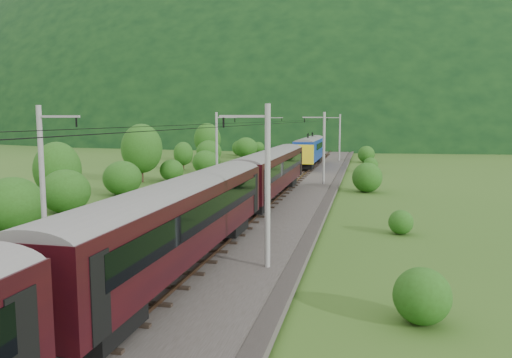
# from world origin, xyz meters

# --- Properties ---
(ground) EXTENTS (600.00, 600.00, 0.00)m
(ground) POSITION_xyz_m (0.00, 0.00, 0.00)
(ground) COLOR #2D5219
(ground) RESTS_ON ground
(railbed) EXTENTS (14.00, 220.00, 0.30)m
(railbed) POSITION_xyz_m (0.00, 10.00, 0.15)
(railbed) COLOR #38332D
(railbed) RESTS_ON ground
(track_left) EXTENTS (2.40, 220.00, 0.27)m
(track_left) POSITION_xyz_m (-2.40, 10.00, 0.37)
(track_left) COLOR brown
(track_left) RESTS_ON railbed
(track_right) EXTENTS (2.40, 220.00, 0.27)m
(track_right) POSITION_xyz_m (2.40, 10.00, 0.37)
(track_right) COLOR brown
(track_right) RESTS_ON railbed
(catenary_left) EXTENTS (2.54, 192.28, 8.00)m
(catenary_left) POSITION_xyz_m (-6.12, 32.00, 4.50)
(catenary_left) COLOR gray
(catenary_left) RESTS_ON railbed
(catenary_right) EXTENTS (2.54, 192.28, 8.00)m
(catenary_right) POSITION_xyz_m (6.12, 32.00, 4.50)
(catenary_right) COLOR gray
(catenary_right) RESTS_ON railbed
(overhead_wires) EXTENTS (4.83, 198.00, 0.03)m
(overhead_wires) POSITION_xyz_m (0.00, 10.00, 7.10)
(overhead_wires) COLOR black
(overhead_wires) RESTS_ON ground
(mountain_main) EXTENTS (504.00, 360.00, 244.00)m
(mountain_main) POSITION_xyz_m (0.00, 260.00, 0.00)
(mountain_main) COLOR black
(mountain_main) RESTS_ON ground
(mountain_ridge) EXTENTS (336.00, 280.00, 132.00)m
(mountain_ridge) POSITION_xyz_m (-120.00, 300.00, 0.00)
(mountain_ridge) COLOR black
(mountain_ridge) RESTS_ON ground
(train) EXTENTS (2.95, 141.96, 5.12)m
(train) POSITION_xyz_m (2.40, -13.39, 3.50)
(train) COLOR black
(train) RESTS_ON ground
(hazard_post_near) EXTENTS (0.18, 0.18, 1.66)m
(hazard_post_near) POSITION_xyz_m (-0.34, 23.65, 1.13)
(hazard_post_near) COLOR red
(hazard_post_near) RESTS_ON railbed
(hazard_post_far) EXTENTS (0.17, 0.17, 1.60)m
(hazard_post_far) POSITION_xyz_m (0.49, 31.00, 1.10)
(hazard_post_far) COLOR red
(hazard_post_far) RESTS_ON railbed
(signal) EXTENTS (0.24, 0.24, 2.18)m
(signal) POSITION_xyz_m (-4.20, 41.19, 1.58)
(signal) COLOR black
(signal) RESTS_ON railbed
(vegetation_left) EXTENTS (12.80, 150.14, 6.96)m
(vegetation_left) POSITION_xyz_m (-14.26, 19.16, 2.72)
(vegetation_left) COLOR #234F15
(vegetation_left) RESTS_ON ground
(vegetation_right) EXTENTS (6.47, 107.34, 3.15)m
(vegetation_right) POSITION_xyz_m (12.49, 0.49, 1.40)
(vegetation_right) COLOR #234F15
(vegetation_right) RESTS_ON ground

